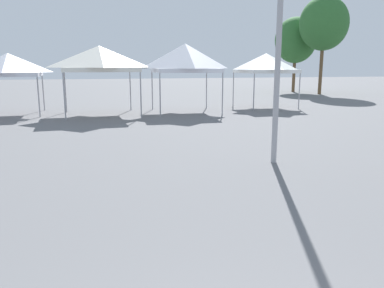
{
  "coord_description": "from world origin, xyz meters",
  "views": [
    {
      "loc": [
        -0.79,
        -1.18,
        2.45
      ],
      "look_at": [
        0.58,
        4.24,
        1.3
      ],
      "focal_mm": 36.1,
      "sensor_mm": 36.0,
      "label": 1
    }
  ],
  "objects_px": {
    "canopy_tent_behind_right": "(185,58)",
    "canopy_tent_far_right": "(266,63)",
    "tree_behind_tents_right": "(296,40)",
    "tree_behind_tents_left": "(324,24)",
    "canopy_tent_right_of_center": "(8,65)",
    "canopy_tent_behind_center": "(99,59)"
  },
  "relations": [
    {
      "from": "canopy_tent_behind_right",
      "to": "canopy_tent_far_right",
      "type": "distance_m",
      "value": 5.16
    },
    {
      "from": "canopy_tent_behind_center",
      "to": "tree_behind_tents_right",
      "type": "height_order",
      "value": "tree_behind_tents_right"
    },
    {
      "from": "canopy_tent_right_of_center",
      "to": "tree_behind_tents_right",
      "type": "bearing_deg",
      "value": 28.03
    },
    {
      "from": "canopy_tent_right_of_center",
      "to": "canopy_tent_behind_center",
      "type": "relative_size",
      "value": 0.81
    },
    {
      "from": "canopy_tent_right_of_center",
      "to": "tree_behind_tents_left",
      "type": "relative_size",
      "value": 0.38
    },
    {
      "from": "canopy_tent_behind_center",
      "to": "tree_behind_tents_right",
      "type": "xyz_separation_m",
      "value": [
        17.57,
        12.96,
        1.89
      ]
    },
    {
      "from": "canopy_tent_behind_right",
      "to": "tree_behind_tents_right",
      "type": "height_order",
      "value": "tree_behind_tents_right"
    },
    {
      "from": "tree_behind_tents_left",
      "to": "canopy_tent_right_of_center",
      "type": "bearing_deg",
      "value": -159.63
    },
    {
      "from": "canopy_tent_far_right",
      "to": "tree_behind_tents_right",
      "type": "distance_m",
      "value": 14.41
    },
    {
      "from": "canopy_tent_behind_right",
      "to": "tree_behind_tents_left",
      "type": "bearing_deg",
      "value": 34.28
    },
    {
      "from": "canopy_tent_far_right",
      "to": "tree_behind_tents_left",
      "type": "xyz_separation_m",
      "value": [
        8.89,
        8.38,
        3.23
      ]
    },
    {
      "from": "canopy_tent_behind_center",
      "to": "canopy_tent_far_right",
      "type": "bearing_deg",
      "value": 7.92
    },
    {
      "from": "canopy_tent_far_right",
      "to": "tree_behind_tents_left",
      "type": "distance_m",
      "value": 12.64
    },
    {
      "from": "canopy_tent_behind_center",
      "to": "tree_behind_tents_left",
      "type": "bearing_deg",
      "value": 27.95
    },
    {
      "from": "canopy_tent_behind_right",
      "to": "tree_behind_tents_right",
      "type": "bearing_deg",
      "value": 43.96
    },
    {
      "from": "canopy_tent_far_right",
      "to": "tree_behind_tents_left",
      "type": "bearing_deg",
      "value": 43.31
    },
    {
      "from": "canopy_tent_right_of_center",
      "to": "canopy_tent_behind_right",
      "type": "height_order",
      "value": "canopy_tent_behind_right"
    },
    {
      "from": "canopy_tent_right_of_center",
      "to": "canopy_tent_far_right",
      "type": "distance_m",
      "value": 13.7
    },
    {
      "from": "tree_behind_tents_right",
      "to": "canopy_tent_right_of_center",
      "type": "bearing_deg",
      "value": -151.97
    },
    {
      "from": "canopy_tent_behind_right",
      "to": "canopy_tent_far_right",
      "type": "xyz_separation_m",
      "value": [
        5.04,
        1.11,
        -0.26
      ]
    },
    {
      "from": "canopy_tent_right_of_center",
      "to": "canopy_tent_far_right",
      "type": "bearing_deg",
      "value": 0.01
    },
    {
      "from": "canopy_tent_behind_right",
      "to": "canopy_tent_far_right",
      "type": "bearing_deg",
      "value": 12.46
    }
  ]
}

